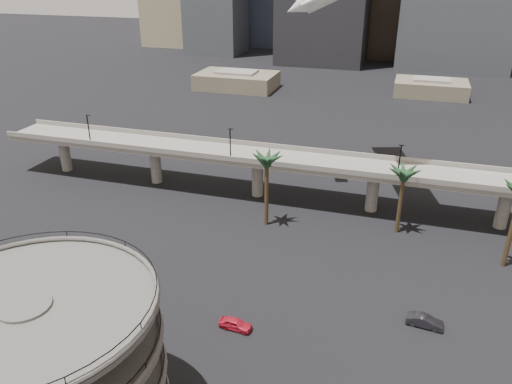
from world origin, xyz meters
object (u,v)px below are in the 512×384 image
(parking_ramp, at_px, (38,364))
(car_a, at_px, (236,324))
(car_b, at_px, (425,321))
(overpass, at_px, (314,167))

(parking_ramp, distance_m, car_a, 24.96)
(parking_ramp, xyz_separation_m, car_a, (10.98, 20.48, -9.11))
(parking_ramp, xyz_separation_m, car_b, (33.63, 28.00, -9.08))
(parking_ramp, height_order, overpass, parking_ramp)
(parking_ramp, relative_size, overpass, 0.17)
(car_a, height_order, car_b, car_b)
(parking_ramp, bearing_deg, overpass, 77.57)
(overpass, relative_size, car_b, 28.30)
(car_a, bearing_deg, overpass, 1.06)
(parking_ramp, distance_m, car_b, 44.69)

